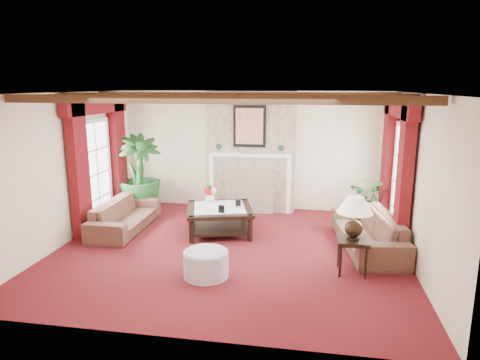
% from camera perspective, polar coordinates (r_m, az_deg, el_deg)
% --- Properties ---
extents(floor, '(6.00, 6.00, 0.00)m').
position_cam_1_polar(floor, '(7.62, -1.40, -9.24)').
color(floor, '#4A0D13').
rests_on(floor, ground).
extents(ceiling, '(6.00, 6.00, 0.00)m').
position_cam_1_polar(ceiling, '(7.08, -1.52, 11.53)').
color(ceiling, white).
rests_on(ceiling, floor).
extents(back_wall, '(6.00, 0.02, 2.70)m').
position_cam_1_polar(back_wall, '(9.90, 1.63, 3.95)').
color(back_wall, beige).
rests_on(back_wall, ground).
extents(left_wall, '(0.02, 5.50, 2.70)m').
position_cam_1_polar(left_wall, '(8.33, -22.15, 1.41)').
color(left_wall, beige).
rests_on(left_wall, ground).
extents(right_wall, '(0.02, 5.50, 2.70)m').
position_cam_1_polar(right_wall, '(7.28, 22.40, -0.11)').
color(right_wall, beige).
rests_on(right_wall, ground).
extents(ceiling_beams, '(6.00, 3.00, 0.12)m').
position_cam_1_polar(ceiling_beams, '(7.08, -1.51, 11.04)').
color(ceiling_beams, '#331F10').
rests_on(ceiling_beams, ceiling).
extents(fireplace, '(2.00, 0.52, 2.70)m').
position_cam_1_polar(fireplace, '(9.59, 1.50, 11.78)').
color(fireplace, tan).
rests_on(fireplace, ground).
extents(french_door_left, '(0.10, 1.10, 2.16)m').
position_cam_1_polar(french_door_left, '(9.08, -19.08, 7.46)').
color(french_door_left, white).
rests_on(french_door_left, ground).
extents(french_door_right, '(0.10, 1.10, 2.16)m').
position_cam_1_polar(french_door_right, '(8.13, 21.15, 6.80)').
color(french_door_right, white).
rests_on(french_door_right, ground).
extents(curtains_left, '(0.20, 2.40, 2.55)m').
position_cam_1_polar(curtains_left, '(9.00, -18.65, 10.14)').
color(curtains_left, '#48090D').
rests_on(curtains_left, ground).
extents(curtains_right, '(0.20, 2.40, 2.55)m').
position_cam_1_polar(curtains_right, '(8.08, 20.61, 9.80)').
color(curtains_right, '#48090D').
rests_on(curtains_right, ground).
extents(sofa_left, '(2.02, 0.64, 0.78)m').
position_cam_1_polar(sofa_left, '(8.80, -15.10, -3.97)').
color(sofa_left, black).
rests_on(sofa_left, ground).
extents(sofa_right, '(2.38, 1.30, 0.85)m').
position_cam_1_polar(sofa_right, '(7.85, 16.70, -5.79)').
color(sofa_right, black).
rests_on(sofa_right, ground).
extents(potted_palm, '(2.73, 2.74, 0.98)m').
position_cam_1_polar(potted_palm, '(9.93, -13.23, -1.40)').
color(potted_palm, black).
rests_on(potted_palm, ground).
extents(small_plant, '(1.89, 1.89, 0.78)m').
position_cam_1_polar(small_plant, '(9.28, 17.27, -3.27)').
color(small_plant, black).
rests_on(small_plant, ground).
extents(coffee_table, '(1.51, 1.51, 0.50)m').
position_cam_1_polar(coffee_table, '(8.39, -2.75, -5.33)').
color(coffee_table, black).
rests_on(coffee_table, ground).
extents(side_table, '(0.49, 0.49, 0.54)m').
position_cam_1_polar(side_table, '(6.86, 14.70, -9.75)').
color(side_table, black).
rests_on(side_table, ground).
extents(ottoman, '(0.67, 0.67, 0.39)m').
position_cam_1_polar(ottoman, '(6.56, -4.55, -11.11)').
color(ottoman, '#AAA6BD').
rests_on(ottoman, ground).
extents(table_lamp, '(0.54, 0.54, 0.68)m').
position_cam_1_polar(table_lamp, '(6.65, 14.99, -4.84)').
color(table_lamp, black).
rests_on(table_lamp, side_table).
extents(flower_vase, '(0.28, 0.28, 0.20)m').
position_cam_1_polar(flower_vase, '(8.69, -4.05, -2.32)').
color(flower_vase, silver).
rests_on(flower_vase, coffee_table).
extents(book, '(0.24, 0.21, 0.30)m').
position_cam_1_polar(book, '(7.95, -1.67, -3.30)').
color(book, black).
rests_on(book, coffee_table).
extents(photo_frame_a, '(0.12, 0.04, 0.16)m').
position_cam_1_polar(photo_frame_a, '(7.92, -2.49, -3.92)').
color(photo_frame_a, black).
rests_on(photo_frame_a, coffee_table).
extents(photo_frame_b, '(0.11, 0.05, 0.14)m').
position_cam_1_polar(photo_frame_b, '(8.33, -0.26, -3.15)').
color(photo_frame_b, black).
rests_on(photo_frame_b, coffee_table).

